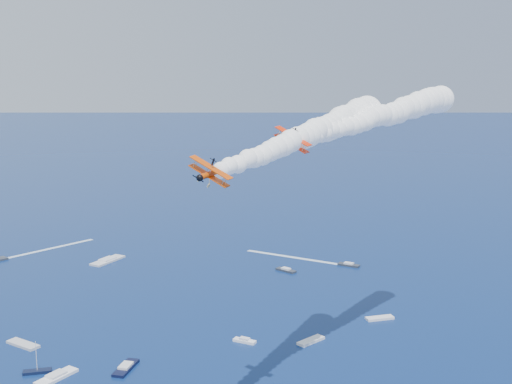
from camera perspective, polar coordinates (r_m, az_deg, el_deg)
biplane_lead at (r=123.62m, az=3.10°, el=4.23°), size 8.74×10.35×7.80m
biplane_trail at (r=99.21m, az=-3.86°, el=1.54°), size 9.00×10.12×7.29m
smoke_trail_lead at (r=152.52m, az=10.56°, el=6.31°), size 70.74×37.57×12.17m
smoke_trail_trail at (r=128.62m, az=4.49°, el=4.84°), size 71.42×53.72×12.17m
spectator_boats at (r=195.88m, az=-16.90°, el=-11.21°), size 226.60×169.46×0.70m
boat_wakes at (r=213.72m, az=-6.90°, el=-9.02°), size 127.93×198.33×0.04m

